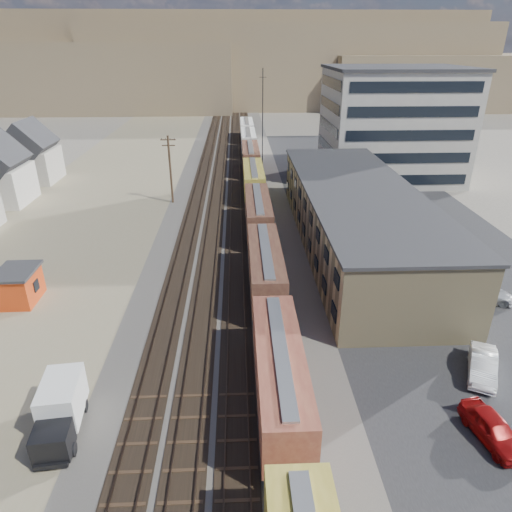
{
  "coord_description": "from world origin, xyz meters",
  "views": [
    {
      "loc": [
        1.31,
        -24.25,
        22.03
      ],
      "look_at": [
        2.99,
        16.17,
        3.0
      ],
      "focal_mm": 32.0,
      "sensor_mm": 36.0,
      "label": 1
    }
  ],
  "objects_px": {
    "utility_pole_north": "(170,168)",
    "parked_car_silver": "(482,293)",
    "parked_car_white": "(483,366)",
    "parked_car_blue": "(392,191)",
    "freight_train": "(256,194)",
    "box_truck": "(60,410)",
    "maintenance_shed": "(19,286)",
    "parked_car_red": "(493,429)"
  },
  "relations": [
    {
      "from": "parked_car_white",
      "to": "parked_car_blue",
      "type": "relative_size",
      "value": 0.9
    },
    {
      "from": "freight_train",
      "to": "box_truck",
      "type": "bearing_deg",
      "value": -109.0
    },
    {
      "from": "maintenance_shed",
      "to": "parked_car_silver",
      "type": "xyz_separation_m",
      "value": [
        43.01,
        -1.67,
        -0.86
      ]
    },
    {
      "from": "parked_car_red",
      "to": "box_truck",
      "type": "bearing_deg",
      "value": 165.49
    },
    {
      "from": "parked_car_silver",
      "to": "utility_pole_north",
      "type": "bearing_deg",
      "value": 64.64
    },
    {
      "from": "parked_car_red",
      "to": "parked_car_blue",
      "type": "bearing_deg",
      "value": 68.93
    },
    {
      "from": "maintenance_shed",
      "to": "parked_car_silver",
      "type": "relative_size",
      "value": 0.82
    },
    {
      "from": "parked_car_white",
      "to": "parked_car_silver",
      "type": "relative_size",
      "value": 0.92
    },
    {
      "from": "utility_pole_north",
      "to": "box_truck",
      "type": "height_order",
      "value": "utility_pole_north"
    },
    {
      "from": "box_truck",
      "to": "parked_car_white",
      "type": "bearing_deg",
      "value": 7.95
    },
    {
      "from": "freight_train",
      "to": "utility_pole_north",
      "type": "relative_size",
      "value": 11.97
    },
    {
      "from": "utility_pole_north",
      "to": "parked_car_silver",
      "type": "xyz_separation_m",
      "value": [
        32.47,
        -30.14,
        -4.51
      ]
    },
    {
      "from": "freight_train",
      "to": "parked_car_red",
      "type": "distance_m",
      "value": 43.3
    },
    {
      "from": "maintenance_shed",
      "to": "parked_car_blue",
      "type": "bearing_deg",
      "value": 34.21
    },
    {
      "from": "maintenance_shed",
      "to": "parked_car_red",
      "type": "xyz_separation_m",
      "value": [
        35.53,
        -17.91,
        -0.84
      ]
    },
    {
      "from": "box_truck",
      "to": "parked_car_silver",
      "type": "height_order",
      "value": "box_truck"
    },
    {
      "from": "parked_car_blue",
      "to": "freight_train",
      "type": "bearing_deg",
      "value": 177.86
    },
    {
      "from": "box_truck",
      "to": "parked_car_blue",
      "type": "bearing_deg",
      "value": 52.71
    },
    {
      "from": "utility_pole_north",
      "to": "parked_car_blue",
      "type": "xyz_separation_m",
      "value": [
        33.98,
        1.8,
        -4.52
      ]
    },
    {
      "from": "parked_car_white",
      "to": "parked_car_blue",
      "type": "height_order",
      "value": "parked_car_white"
    },
    {
      "from": "box_truck",
      "to": "parked_car_silver",
      "type": "bearing_deg",
      "value": 23.09
    },
    {
      "from": "maintenance_shed",
      "to": "parked_car_white",
      "type": "bearing_deg",
      "value": -17.71
    },
    {
      "from": "freight_train",
      "to": "parked_car_white",
      "type": "height_order",
      "value": "freight_train"
    },
    {
      "from": "freight_train",
      "to": "parked_car_blue",
      "type": "height_order",
      "value": "freight_train"
    },
    {
      "from": "freight_train",
      "to": "maintenance_shed",
      "type": "xyz_separation_m",
      "value": [
        -22.84,
        -23.44,
        -1.14
      ]
    },
    {
      "from": "parked_car_white",
      "to": "parked_car_silver",
      "type": "bearing_deg",
      "value": 89.38
    },
    {
      "from": "maintenance_shed",
      "to": "parked_car_red",
      "type": "bearing_deg",
      "value": -26.75
    },
    {
      "from": "parked_car_white",
      "to": "freight_train",
      "type": "bearing_deg",
      "value": 138.75
    },
    {
      "from": "maintenance_shed",
      "to": "parked_car_silver",
      "type": "distance_m",
      "value": 43.05
    },
    {
      "from": "utility_pole_north",
      "to": "maintenance_shed",
      "type": "relative_size",
      "value": 2.25
    },
    {
      "from": "freight_train",
      "to": "utility_pole_north",
      "type": "height_order",
      "value": "utility_pole_north"
    },
    {
      "from": "utility_pole_north",
      "to": "parked_car_white",
      "type": "bearing_deg",
      "value": -56.06
    },
    {
      "from": "parked_car_silver",
      "to": "freight_train",
      "type": "bearing_deg",
      "value": 56.29
    },
    {
      "from": "parked_car_red",
      "to": "parked_car_silver",
      "type": "xyz_separation_m",
      "value": [
        7.48,
        16.25,
        -0.02
      ]
    },
    {
      "from": "freight_train",
      "to": "parked_car_white",
      "type": "xyz_separation_m",
      "value": [
        14.99,
        -35.51,
        -1.96
      ]
    },
    {
      "from": "box_truck",
      "to": "parked_car_blue",
      "type": "xyz_separation_m",
      "value": [
        35.29,
        46.34,
        -0.81
      ]
    },
    {
      "from": "maintenance_shed",
      "to": "parked_car_white",
      "type": "distance_m",
      "value": 39.72
    },
    {
      "from": "freight_train",
      "to": "box_truck",
      "type": "xyz_separation_m",
      "value": [
        -13.6,
        -39.51,
        -1.21
      ]
    },
    {
      "from": "box_truck",
      "to": "parked_car_red",
      "type": "xyz_separation_m",
      "value": [
        26.3,
        -1.84,
        -0.77
      ]
    },
    {
      "from": "parked_car_silver",
      "to": "box_truck",
      "type": "bearing_deg",
      "value": 130.6
    },
    {
      "from": "freight_train",
      "to": "parked_car_white",
      "type": "bearing_deg",
      "value": -67.12
    },
    {
      "from": "utility_pole_north",
      "to": "parked_car_red",
      "type": "bearing_deg",
      "value": -61.68
    }
  ]
}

